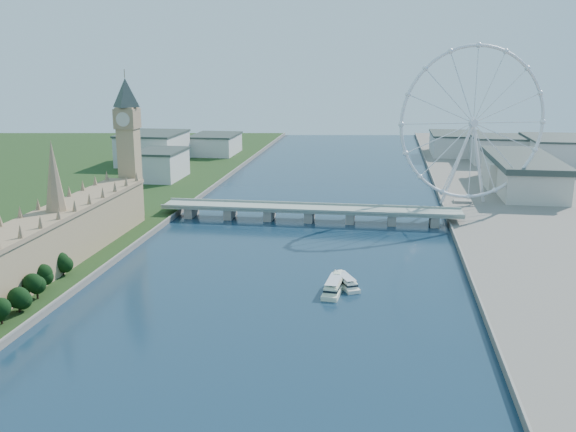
# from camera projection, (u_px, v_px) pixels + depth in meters

# --- Properties ---
(parliament_range) EXTENTS (24.00, 200.00, 70.00)m
(parliament_range) POSITION_uv_depth(u_px,v_px,m) (59.00, 236.00, 362.75)
(parliament_range) COLOR tan
(parliament_range) RESTS_ON ground
(big_ben) EXTENTS (20.02, 20.02, 110.00)m
(big_ben) POSITION_uv_depth(u_px,v_px,m) (128.00, 130.00, 454.97)
(big_ben) COLOR tan
(big_ben) RESTS_ON ground
(westminster_bridge) EXTENTS (220.00, 22.00, 9.50)m
(westminster_bridge) POSITION_uv_depth(u_px,v_px,m) (310.00, 212.00, 472.08)
(westminster_bridge) COLOR gray
(westminster_bridge) RESTS_ON ground
(london_eye) EXTENTS (113.60, 39.12, 124.30)m
(london_eye) POSITION_uv_depth(u_px,v_px,m) (473.00, 124.00, 493.21)
(london_eye) COLOR silver
(london_eye) RESTS_ON ground
(county_hall) EXTENTS (54.00, 144.00, 35.00)m
(county_hall) POSITION_uv_depth(u_px,v_px,m) (520.00, 192.00, 573.43)
(county_hall) COLOR beige
(county_hall) RESTS_ON ground
(city_skyline) EXTENTS (505.00, 280.00, 32.00)m
(city_skyline) POSITION_uv_depth(u_px,v_px,m) (372.00, 150.00, 713.75)
(city_skyline) COLOR beige
(city_skyline) RESTS_ON ground
(tour_boat_near) EXTENTS (18.51, 28.62, 6.22)m
(tour_boat_near) POSITION_uv_depth(u_px,v_px,m) (346.00, 286.00, 336.54)
(tour_boat_near) COLOR white
(tour_boat_near) RESTS_ON ground
(tour_boat_far) EXTENTS (11.69, 33.44, 7.27)m
(tour_boat_far) POSITION_uv_depth(u_px,v_px,m) (334.00, 292.00, 328.80)
(tour_boat_far) COLOR beige
(tour_boat_far) RESTS_ON ground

